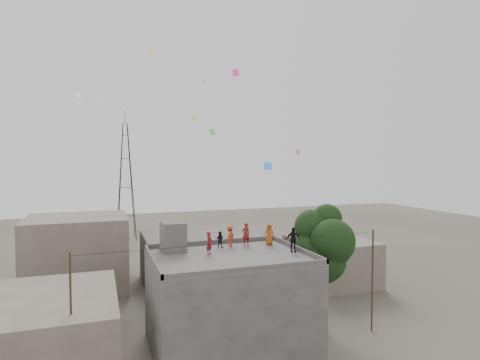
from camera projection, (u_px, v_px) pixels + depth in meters
The scene contains 18 objects.
ground at pixel (229, 347), 26.45m from camera, with size 140.00×140.00×0.00m, color #48433B.
main_building at pixel (229, 302), 26.29m from camera, with size 10.00×8.00×6.10m.
parapet at pixel (229, 253), 26.13m from camera, with size 10.00×8.00×0.30m.
stair_head_box at pixel (173, 237), 27.48m from camera, with size 1.60×1.80×2.00m, color #44423F.
neighbor_west at pixel (49, 329), 24.57m from camera, with size 8.00×10.00×4.00m, color #665C50.
neighbor_north at pixel (205, 258), 40.17m from camera, with size 12.00×9.00×5.00m, color #44423F.
neighbor_northwest at pixel (77, 253), 38.01m from camera, with size 9.00×8.00×7.00m, color #665C50.
neighbor_east at pixel (331, 261), 40.41m from camera, with size 7.00×8.00×4.40m, color #665C50.
tree at pixel (323, 246), 29.15m from camera, with size 4.90×4.60×9.10m.
utility_line at pixel (243, 295), 25.24m from camera, with size 20.12×0.62×7.40m.
transmission_tower at pixel (126, 181), 62.33m from camera, with size 2.97×2.97×20.01m.
person_red_adult at pixel (246, 234), 29.18m from camera, with size 0.61×0.40×1.67m, color maroon.
person_orange_child at pixel (269, 234), 29.49m from camera, with size 0.76×0.49×1.55m, color #B24F14.
person_dark_child at pixel (220, 239), 28.67m from camera, with size 0.56×0.44×1.15m, color black.
person_dark_adult at pixel (293, 240), 27.14m from camera, with size 0.99×0.41×1.70m, color black.
person_orange_adult at pixel (230, 236), 28.96m from camera, with size 0.97×0.56×1.50m, color #C03B15.
person_red_child at pixel (209, 243), 26.54m from camera, with size 0.54×0.36×1.49m, color maroon.
kites at pixel (204, 104), 32.53m from camera, with size 20.82×15.71×11.56m.
Camera 1 is at (-7.95, -24.62, 12.34)m, focal length 30.00 mm.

